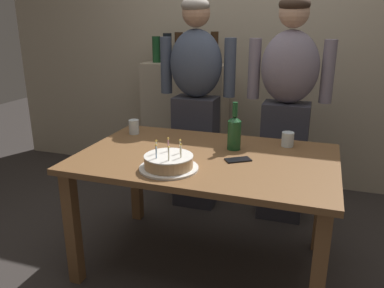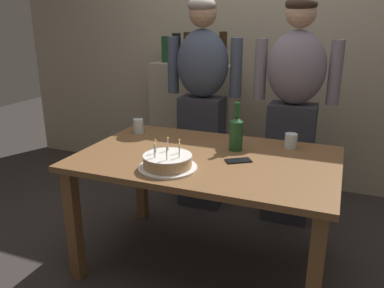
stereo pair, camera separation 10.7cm
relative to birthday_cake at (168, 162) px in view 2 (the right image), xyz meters
name	(u,v)px [view 2 (the right image)]	position (x,y,z in m)	size (l,w,h in m)	color
ground_plane	(205,263)	(0.13, 0.27, -0.78)	(10.00, 10.00, 0.00)	#332D2B
back_wall	(265,43)	(0.13, 1.82, 0.52)	(5.20, 0.10, 2.60)	tan
dining_table	(207,171)	(0.13, 0.27, -0.13)	(1.50, 0.96, 0.74)	brown
birthday_cake	(168,162)	(0.00, 0.00, 0.00)	(0.32, 0.32, 0.16)	white
water_glass_near	(138,126)	(-0.48, 0.55, 0.01)	(0.07, 0.07, 0.10)	silver
water_glass_far	(291,141)	(0.56, 0.60, 0.01)	(0.08, 0.08, 0.09)	silver
wine_bottle	(236,132)	(0.26, 0.44, 0.08)	(0.08, 0.08, 0.30)	#194723
cell_phone	(238,161)	(0.32, 0.25, -0.03)	(0.14, 0.07, 0.01)	black
person_man_bearded	(202,103)	(-0.20, 1.08, 0.10)	(0.61, 0.27, 1.66)	#33333D
person_woman_cardigan	(293,110)	(0.51, 1.08, 0.10)	(0.61, 0.27, 1.66)	#33333D
shelf_cabinet	(193,120)	(-0.48, 1.60, -0.20)	(0.79, 0.30, 1.40)	tan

